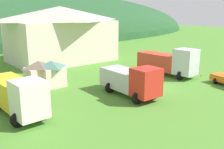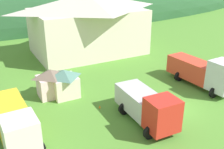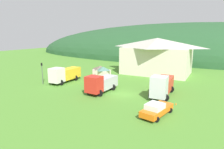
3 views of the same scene
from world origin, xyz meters
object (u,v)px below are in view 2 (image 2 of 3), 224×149
object	(u,v)px
play_shed_pink	(51,82)
crane_truck_red	(148,106)
depot_building	(87,23)
heavy_rig_striped	(15,123)
play_shed_cream	(65,83)
traffic_cone_near_pickup	(100,108)
tow_truck_silver	(204,72)

from	to	relation	value
play_shed_pink	crane_truck_red	bearing A→B (deg)	-57.44
depot_building	heavy_rig_striped	bearing A→B (deg)	-127.29
play_shed_pink	crane_truck_red	xyz separation A→B (m)	(5.61, -8.79, 0.13)
crane_truck_red	play_shed_cream	bearing A→B (deg)	-149.16
play_shed_pink	traffic_cone_near_pickup	distance (m)	5.81
play_shed_cream	heavy_rig_striped	xyz separation A→B (m)	(-5.77, -5.70, 0.25)
traffic_cone_near_pickup	tow_truck_silver	bearing A→B (deg)	-5.45
crane_truck_red	traffic_cone_near_pickup	size ratio (longest dim) A/B	12.53
crane_truck_red	depot_building	bearing A→B (deg)	172.17
play_shed_pink	traffic_cone_near_pickup	size ratio (longest dim) A/B	5.31
depot_building	heavy_rig_striped	world-z (taller)	depot_building
tow_truck_silver	play_shed_pink	bearing A→B (deg)	-113.96
traffic_cone_near_pickup	play_shed_pink	bearing A→B (deg)	124.32
depot_building	heavy_rig_striped	size ratio (longest dim) A/B	2.21
play_shed_pink	traffic_cone_near_pickup	world-z (taller)	play_shed_pink
play_shed_pink	heavy_rig_striped	distance (m)	7.89
play_shed_cream	heavy_rig_striped	world-z (taller)	heavy_rig_striped
play_shed_pink	tow_truck_silver	bearing A→B (deg)	-20.89
heavy_rig_striped	tow_truck_silver	distance (m)	19.76
depot_building	crane_truck_red	size ratio (longest dim) A/B	2.46
tow_truck_silver	crane_truck_red	bearing A→B (deg)	-75.50
play_shed_cream	depot_building	bearing A→B (deg)	57.14
play_shed_pink	tow_truck_silver	xyz separation A→B (m)	(15.13, -5.78, 0.31)
play_shed_cream	heavy_rig_striped	bearing A→B (deg)	-135.37
depot_building	crane_truck_red	xyz separation A→B (m)	(-3.56, -20.50, -2.91)
heavy_rig_striped	traffic_cone_near_pickup	distance (m)	8.16
tow_truck_silver	play_shed_cream	bearing A→B (deg)	-113.05
play_shed_cream	tow_truck_silver	size ratio (longest dim) A/B	0.35
crane_truck_red	traffic_cone_near_pickup	distance (m)	5.09
play_shed_cream	play_shed_pink	xyz separation A→B (m)	(-1.16, 0.69, 0.01)
play_shed_cream	traffic_cone_near_pickup	xyz separation A→B (m)	(2.01, -3.94, -1.48)
tow_truck_silver	heavy_rig_striped	bearing A→B (deg)	-91.28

